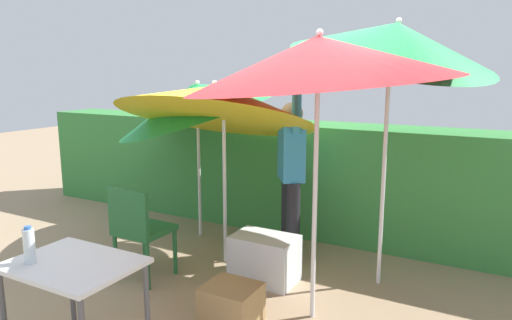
% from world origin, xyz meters
% --- Properties ---
extents(ground_plane, '(24.00, 24.00, 0.00)m').
position_xyz_m(ground_plane, '(0.00, 0.00, 0.00)').
color(ground_plane, '#9E8466').
extents(hedge_row, '(8.00, 0.70, 1.30)m').
position_xyz_m(hedge_row, '(0.00, 1.70, 0.65)').
color(hedge_row, '#38843D').
rests_on(hedge_row, ground_plane).
extents(umbrella_rainbow, '(1.78, 1.73, 2.59)m').
position_xyz_m(umbrella_rainbow, '(1.10, 0.67, 2.14)').
color(umbrella_rainbow, silver).
rests_on(umbrella_rainbow, ground_plane).
extents(umbrella_orange, '(1.94, 1.93, 2.06)m').
position_xyz_m(umbrella_orange, '(-0.45, 0.38, 1.61)').
color(umbrella_orange, silver).
rests_on(umbrella_orange, ground_plane).
extents(umbrella_yellow, '(2.02, 1.94, 2.16)m').
position_xyz_m(umbrella_yellow, '(-1.05, 0.87, 1.60)').
color(umbrella_yellow, silver).
rests_on(umbrella_yellow, ground_plane).
extents(umbrella_navy, '(1.98, 1.97, 2.26)m').
position_xyz_m(umbrella_navy, '(0.78, -0.21, 1.97)').
color(umbrella_navy, silver).
rests_on(umbrella_navy, ground_plane).
extents(person_vendor, '(0.39, 0.50, 1.88)m').
position_xyz_m(person_vendor, '(0.11, 0.83, 0.93)').
color(person_vendor, black).
rests_on(person_vendor, ground_plane).
extents(chair_plastic, '(0.44, 0.44, 0.89)m').
position_xyz_m(chair_plastic, '(-0.85, -0.35, 0.51)').
color(chair_plastic, '#236633').
rests_on(chair_plastic, ground_plane).
extents(cooler_box, '(0.58, 0.38, 0.43)m').
position_xyz_m(cooler_box, '(0.15, 0.19, 0.21)').
color(cooler_box, silver).
rests_on(cooler_box, ground_plane).
extents(crate_cardboard, '(0.40, 0.37, 0.31)m').
position_xyz_m(crate_cardboard, '(0.28, -0.59, 0.15)').
color(crate_cardboard, '#9E7A4C').
rests_on(crate_cardboard, ground_plane).
extents(folding_table, '(0.80, 0.60, 0.72)m').
position_xyz_m(folding_table, '(-0.33, -1.50, 0.63)').
color(folding_table, '#4C4C51').
rests_on(folding_table, ground_plane).
extents(bottle_water, '(0.07, 0.07, 0.24)m').
position_xyz_m(bottle_water, '(-0.55, -1.64, 0.83)').
color(bottle_water, silver).
rests_on(bottle_water, folding_table).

